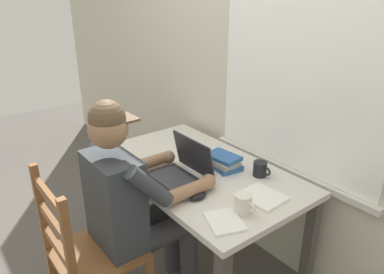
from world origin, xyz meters
TOP-DOWN VIEW (x-y plane):
  - ground_plane at (0.00, 0.00)m, footprint 8.00×8.00m
  - back_wall at (0.01, 0.47)m, footprint 6.00×0.08m
  - desk at (0.00, 0.00)m, footprint 1.32×0.78m
  - seated_person at (0.04, -0.46)m, footprint 0.50×0.60m
  - wooden_chair at (0.04, -0.74)m, footprint 0.42×0.42m
  - laptop at (0.05, -0.15)m, footprint 0.33×0.28m
  - computer_mouse at (0.27, -0.21)m, footprint 0.06×0.10m
  - coffee_mug_white at (0.50, -0.12)m, footprint 0.12×0.09m
  - coffee_mug_dark at (0.30, 0.23)m, footprint 0.12×0.08m
  - book_stack_main at (0.09, 0.13)m, footprint 0.22×0.17m
  - paper_pile_near_laptop at (0.47, 0.06)m, footprint 0.22×0.19m
  - paper_pile_back_corner at (0.51, -0.24)m, footprint 0.23×0.21m

SIDE VIEW (x-z plane):
  - ground_plane at x=0.00m, z-range 0.00..0.00m
  - wooden_chair at x=0.04m, z-range -0.01..0.93m
  - desk at x=0.00m, z-range 0.26..0.96m
  - seated_person at x=0.04m, z-range 0.06..1.31m
  - paper_pile_back_corner at x=0.51m, z-range 0.70..0.72m
  - paper_pile_near_laptop at x=0.47m, z-range 0.70..0.72m
  - computer_mouse at x=0.27m, z-range 0.70..0.74m
  - book_stack_main at x=0.09m, z-range 0.70..0.78m
  - coffee_mug_dark at x=0.30m, z-range 0.70..0.79m
  - coffee_mug_white at x=0.50m, z-range 0.70..0.80m
  - laptop at x=0.05m, z-range 0.64..0.87m
  - back_wall at x=0.01m, z-range 0.00..2.60m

